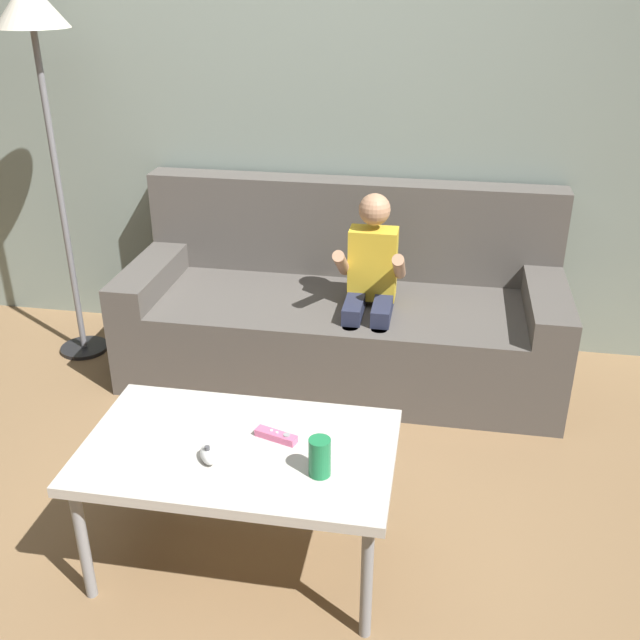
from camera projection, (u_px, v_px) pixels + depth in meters
ground_plane at (223, 542)px, 2.56m from camera, size 9.69×9.69×0.00m
wall_back at (310, 94)px, 3.50m from camera, size 4.85×0.05×2.50m
couch at (343, 313)px, 3.55m from camera, size 2.03×0.80×0.88m
person_seated_on_couch at (370, 285)px, 3.26m from camera, size 0.30×0.37×0.92m
coffee_table at (239, 456)px, 2.31m from camera, size 0.98×0.59×0.46m
game_remote_pink_near_edge at (276, 435)px, 2.32m from camera, size 0.14×0.08×0.03m
nunchuk_white at (208, 455)px, 2.22m from camera, size 0.09×0.10×0.05m
soda_can at (320, 457)px, 2.14m from camera, size 0.07×0.07×0.12m
floor_lamp at (35, 37)px, 3.15m from camera, size 0.32×0.32×1.77m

